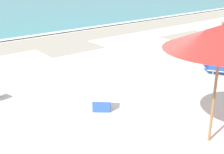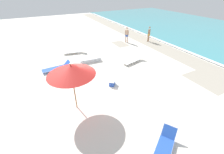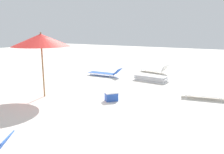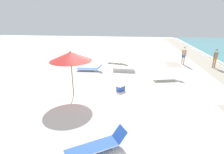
% 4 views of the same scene
% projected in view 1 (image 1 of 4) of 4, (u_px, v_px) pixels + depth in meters
% --- Properties ---
extents(ground_plane, '(60.00, 60.00, 0.16)m').
position_uv_depth(ground_plane, '(127.00, 132.00, 7.60)').
color(ground_plane, silver).
extents(beach_umbrella, '(2.36, 2.36, 2.71)m').
position_uv_depth(beach_umbrella, '(221.00, 37.00, 6.27)').
color(beach_umbrella, olive).
rests_on(beach_umbrella, ground_plane).
extents(cooler_box, '(0.61, 0.59, 0.37)m').
position_uv_depth(cooler_box, '(102.00, 104.00, 8.49)').
color(cooler_box, blue).
rests_on(cooler_box, ground_plane).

